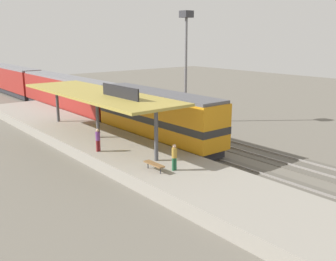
{
  "coord_description": "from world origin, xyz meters",
  "views": [
    {
      "loc": [
        -19.99,
        -28.12,
        9.27
      ],
      "look_at": [
        -1.38,
        -5.32,
        2.0
      ],
      "focal_mm": 41.46,
      "sensor_mm": 36.0,
      "label": 1
    }
  ],
  "objects_px": {
    "passenger_carriage_rear": "(11,79)",
    "light_mast": "(186,43)",
    "locomotive": "(157,117)",
    "person_walking": "(174,156)",
    "passenger_carriage_front": "(67,94)",
    "platform_bench": "(154,164)",
    "person_waiting": "(98,139)"
  },
  "relations": [
    {
      "from": "platform_bench",
      "to": "passenger_carriage_rear",
      "type": "xyz_separation_m",
      "value": [
        6.0,
        46.27,
        0.97
      ]
    },
    {
      "from": "passenger_carriage_rear",
      "to": "person_walking",
      "type": "xyz_separation_m",
      "value": [
        -4.92,
        -46.98,
        -0.46
      ]
    },
    {
      "from": "platform_bench",
      "to": "passenger_carriage_rear",
      "type": "height_order",
      "value": "passenger_carriage_rear"
    },
    {
      "from": "locomotive",
      "to": "passenger_carriage_rear",
      "type": "distance_m",
      "value": 38.8
    },
    {
      "from": "person_waiting",
      "to": "person_walking",
      "type": "xyz_separation_m",
      "value": [
        1.69,
        -6.71,
        0.0
      ]
    },
    {
      "from": "passenger_carriage_rear",
      "to": "person_waiting",
      "type": "distance_m",
      "value": 40.81
    },
    {
      "from": "passenger_carriage_rear",
      "to": "locomotive",
      "type": "bearing_deg",
      "value": -90.0
    },
    {
      "from": "light_mast",
      "to": "locomotive",
      "type": "bearing_deg",
      "value": -147.08
    },
    {
      "from": "passenger_carriage_front",
      "to": "light_mast",
      "type": "relative_size",
      "value": 1.71
    },
    {
      "from": "platform_bench",
      "to": "light_mast",
      "type": "relative_size",
      "value": 0.15
    },
    {
      "from": "passenger_carriage_rear",
      "to": "light_mast",
      "type": "distance_m",
      "value": 35.17
    },
    {
      "from": "passenger_carriage_rear",
      "to": "passenger_carriage_front",
      "type": "bearing_deg",
      "value": -90.0
    },
    {
      "from": "passenger_carriage_front",
      "to": "platform_bench",
      "type": "bearing_deg",
      "value": -103.26
    },
    {
      "from": "platform_bench",
      "to": "light_mast",
      "type": "height_order",
      "value": "light_mast"
    },
    {
      "from": "passenger_carriage_front",
      "to": "light_mast",
      "type": "distance_m",
      "value": 16.3
    },
    {
      "from": "light_mast",
      "to": "person_walking",
      "type": "distance_m",
      "value": 19.48
    },
    {
      "from": "locomotive",
      "to": "passenger_carriage_rear",
      "type": "xyz_separation_m",
      "value": [
        0.0,
        38.8,
        -0.1
      ]
    },
    {
      "from": "platform_bench",
      "to": "person_waiting",
      "type": "relative_size",
      "value": 0.99
    },
    {
      "from": "locomotive",
      "to": "person_waiting",
      "type": "distance_m",
      "value": 6.8
    },
    {
      "from": "platform_bench",
      "to": "locomotive",
      "type": "bearing_deg",
      "value": 51.22
    },
    {
      "from": "platform_bench",
      "to": "passenger_carriage_front",
      "type": "height_order",
      "value": "passenger_carriage_front"
    },
    {
      "from": "locomotive",
      "to": "person_walking",
      "type": "relative_size",
      "value": 8.44
    },
    {
      "from": "locomotive",
      "to": "light_mast",
      "type": "xyz_separation_m",
      "value": [
        7.8,
        5.05,
        5.99
      ]
    },
    {
      "from": "locomotive",
      "to": "passenger_carriage_front",
      "type": "height_order",
      "value": "locomotive"
    },
    {
      "from": "locomotive",
      "to": "passenger_carriage_rear",
      "type": "relative_size",
      "value": 0.72
    },
    {
      "from": "platform_bench",
      "to": "person_waiting",
      "type": "height_order",
      "value": "person_waiting"
    },
    {
      "from": "person_waiting",
      "to": "person_walking",
      "type": "distance_m",
      "value": 6.91
    },
    {
      "from": "locomotive",
      "to": "passenger_carriage_rear",
      "type": "bearing_deg",
      "value": 90.0
    },
    {
      "from": "locomotive",
      "to": "light_mast",
      "type": "relative_size",
      "value": 1.23
    },
    {
      "from": "person_waiting",
      "to": "person_walking",
      "type": "relative_size",
      "value": 1.0
    },
    {
      "from": "locomotive",
      "to": "platform_bench",
      "type": "bearing_deg",
      "value": -128.78
    },
    {
      "from": "person_walking",
      "to": "platform_bench",
      "type": "bearing_deg",
      "value": 146.68
    }
  ]
}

